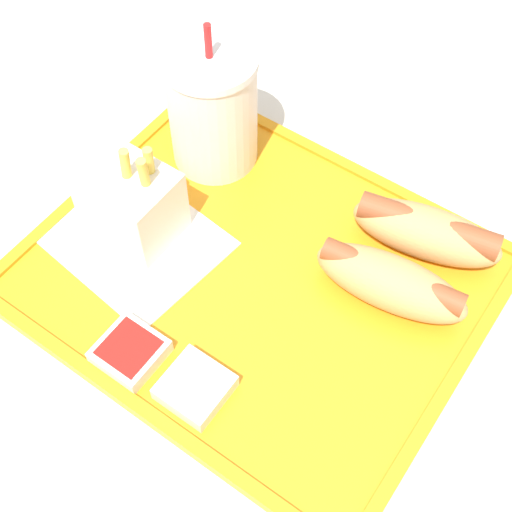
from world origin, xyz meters
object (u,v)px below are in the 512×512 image
(sauce_cup_ketchup, at_px, (130,351))
(fries_carton, at_px, (132,203))
(soda_cup, at_px, (213,109))
(sauce_cup_mayo, at_px, (195,387))
(hot_dog_far, at_px, (427,231))
(hot_dog_near, at_px, (391,282))

(sauce_cup_ketchup, bearing_deg, fries_carton, 128.41)
(fries_carton, xyz_separation_m, sauce_cup_ketchup, (0.09, -0.11, -0.03))
(soda_cup, height_order, sauce_cup_mayo, soda_cup)
(sauce_cup_mayo, xyz_separation_m, sauce_cup_ketchup, (-0.07, -0.01, 0.00))
(hot_dog_far, relative_size, sauce_cup_mayo, 2.85)
(sauce_cup_mayo, bearing_deg, fries_carton, 146.12)
(sauce_cup_ketchup, bearing_deg, hot_dog_near, 50.13)
(fries_carton, bearing_deg, sauce_cup_ketchup, -51.59)
(hot_dog_far, xyz_separation_m, sauce_cup_mayo, (-0.08, -0.24, -0.02))
(fries_carton, bearing_deg, soda_cup, 88.24)
(soda_cup, xyz_separation_m, fries_carton, (-0.00, -0.12, -0.03))
(soda_cup, height_order, hot_dog_near, soda_cup)
(soda_cup, height_order, hot_dog_far, soda_cup)
(hot_dog_near, distance_m, fries_carton, 0.25)
(soda_cup, bearing_deg, sauce_cup_mayo, -56.41)
(fries_carton, xyz_separation_m, sauce_cup_mayo, (0.15, -0.10, -0.03))
(hot_dog_near, bearing_deg, sauce_cup_mayo, -116.02)
(fries_carton, bearing_deg, hot_dog_far, 30.44)
(hot_dog_near, relative_size, sauce_cup_ketchup, 2.81)
(fries_carton, height_order, sauce_cup_ketchup, fries_carton)
(soda_cup, xyz_separation_m, hot_dog_far, (0.23, 0.02, -0.04))
(sauce_cup_mayo, bearing_deg, sauce_cup_ketchup, -174.31)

